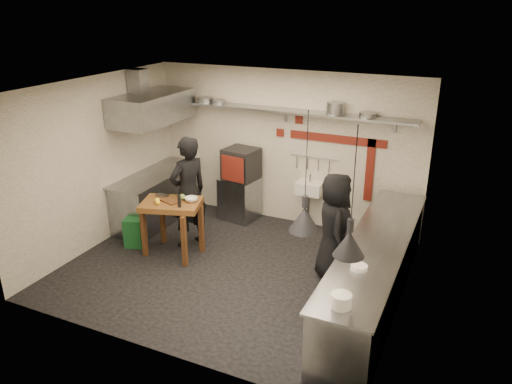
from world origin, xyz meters
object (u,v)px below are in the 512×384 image
at_px(combi_oven, 241,164).
at_px(chef_left, 188,193).
at_px(oven_stand, 240,198).
at_px(chef_right, 334,227).
at_px(green_bin, 135,232).
at_px(prep_table, 173,228).

bearing_deg(combi_oven, chef_left, -94.75).
height_order(oven_stand, chef_left, chef_left).
bearing_deg(combi_oven, oven_stand, -175.63).
height_order(chef_left, chef_right, chef_left).
xyz_separation_m(green_bin, chef_left, (0.84, 0.43, 0.70)).
bearing_deg(oven_stand, chef_left, -93.01).
distance_m(green_bin, prep_table, 0.79).
bearing_deg(chef_left, oven_stand, -168.38).
bearing_deg(chef_right, prep_table, 75.36).
relative_size(oven_stand, chef_right, 0.49).
bearing_deg(chef_right, green_bin, 73.80).
distance_m(oven_stand, chef_left, 1.47).
bearing_deg(chef_right, oven_stand, 35.46).
distance_m(combi_oven, green_bin, 2.26).
relative_size(oven_stand, combi_oven, 1.38).
height_order(green_bin, chef_left, chef_left).
distance_m(green_bin, chef_right, 3.40).
relative_size(green_bin, chef_left, 0.26).
distance_m(combi_oven, chef_left, 1.38).
height_order(combi_oven, chef_left, chef_left).
xyz_separation_m(combi_oven, prep_table, (-0.38, -1.73, -0.63)).
relative_size(combi_oven, prep_table, 0.63).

